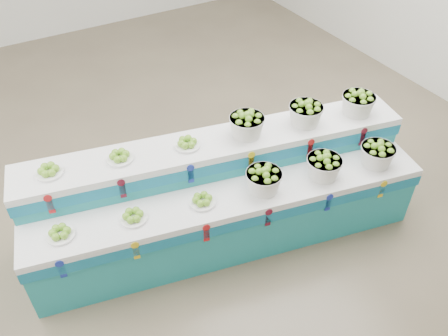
{
  "coord_description": "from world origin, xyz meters",
  "views": [
    {
      "loc": [
        -0.72,
        -3.45,
        3.7
      ],
      "look_at": [
        0.92,
        -0.61,
        0.87
      ],
      "focal_mm": 37.29,
      "sensor_mm": 36.0,
      "label": 1
    }
  ],
  "objects_px": {
    "display_stand": "(224,196)",
    "basket_upper_right": "(358,103)",
    "plate_upper_mid": "(120,156)",
    "basket_lower_left": "(264,180)"
  },
  "relations": [
    {
      "from": "basket_lower_left",
      "to": "basket_upper_right",
      "type": "distance_m",
      "value": 1.32
    },
    {
      "from": "display_stand",
      "to": "basket_upper_right",
      "type": "height_order",
      "value": "basket_upper_right"
    },
    {
      "from": "basket_lower_left",
      "to": "plate_upper_mid",
      "type": "distance_m",
      "value": 1.32
    },
    {
      "from": "basket_lower_left",
      "to": "basket_upper_right",
      "type": "height_order",
      "value": "basket_upper_right"
    },
    {
      "from": "basket_upper_right",
      "to": "plate_upper_mid",
      "type": "bearing_deg",
      "value": 168.19
    },
    {
      "from": "basket_upper_right",
      "to": "display_stand",
      "type": "bearing_deg",
      "value": 177.1
    },
    {
      "from": "display_stand",
      "to": "basket_upper_right",
      "type": "bearing_deg",
      "value": 8.91
    },
    {
      "from": "plate_upper_mid",
      "to": "basket_upper_right",
      "type": "xyz_separation_m",
      "value": [
        2.35,
        -0.49,
        0.07
      ]
    },
    {
      "from": "basket_lower_left",
      "to": "display_stand",
      "type": "bearing_deg",
      "value": 130.58
    },
    {
      "from": "basket_upper_right",
      "to": "basket_lower_left",
      "type": "bearing_deg",
      "value": -170.31
    }
  ]
}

